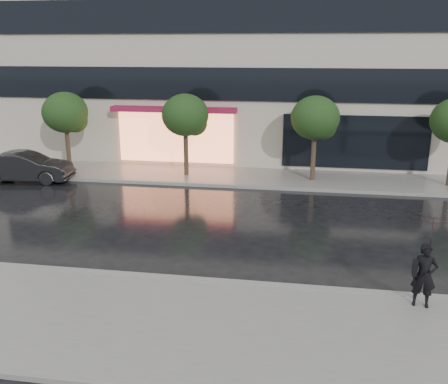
# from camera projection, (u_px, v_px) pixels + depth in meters

# --- Properties ---
(ground) EXTENTS (120.00, 120.00, 0.00)m
(ground) POSITION_uv_depth(u_px,v_px,m) (208.00, 268.00, 14.21)
(ground) COLOR black
(ground) RESTS_ON ground
(sidewalk_near) EXTENTS (60.00, 4.50, 0.12)m
(sidewalk_near) POSITION_uv_depth(u_px,v_px,m) (180.00, 327.00, 11.12)
(sidewalk_near) COLOR slate
(sidewalk_near) RESTS_ON ground
(sidewalk_far) EXTENTS (60.00, 3.50, 0.12)m
(sidewalk_far) POSITION_uv_depth(u_px,v_px,m) (249.00, 177.00, 23.91)
(sidewalk_far) COLOR slate
(sidewalk_far) RESTS_ON ground
(curb_near) EXTENTS (60.00, 0.25, 0.14)m
(curb_near) POSITION_uv_depth(u_px,v_px,m) (200.00, 281.00, 13.25)
(curb_near) COLOR gray
(curb_near) RESTS_ON ground
(curb_far) EXTENTS (60.00, 0.25, 0.14)m
(curb_far) POSITION_uv_depth(u_px,v_px,m) (244.00, 187.00, 22.25)
(curb_far) COLOR gray
(curb_far) RESTS_ON ground
(tree_far_west) EXTENTS (2.20, 2.20, 3.99)m
(tree_far_west) POSITION_uv_depth(u_px,v_px,m) (67.00, 114.00, 24.29)
(tree_far_west) COLOR #33261C
(tree_far_west) RESTS_ON ground
(tree_mid_west) EXTENTS (2.20, 2.20, 3.99)m
(tree_mid_west) POSITION_uv_depth(u_px,v_px,m) (187.00, 117.00, 23.36)
(tree_mid_west) COLOR #33261C
(tree_mid_west) RESTS_ON ground
(tree_mid_east) EXTENTS (2.20, 2.20, 3.99)m
(tree_mid_east) POSITION_uv_depth(u_px,v_px,m) (317.00, 119.00, 22.43)
(tree_mid_east) COLOR #33261C
(tree_mid_east) RESTS_ON ground
(parked_car) EXTENTS (4.37, 1.93, 1.39)m
(parked_car) POSITION_uv_depth(u_px,v_px,m) (26.00, 167.00, 23.16)
(parked_car) COLOR black
(parked_car) RESTS_ON ground
(pedestrian_with_umbrella) EXTENTS (1.06, 1.07, 2.26)m
(pedestrian_with_umbrella) POSITION_uv_depth(u_px,v_px,m) (429.00, 247.00, 11.48)
(pedestrian_with_umbrella) COLOR black
(pedestrian_with_umbrella) RESTS_ON sidewalk_near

